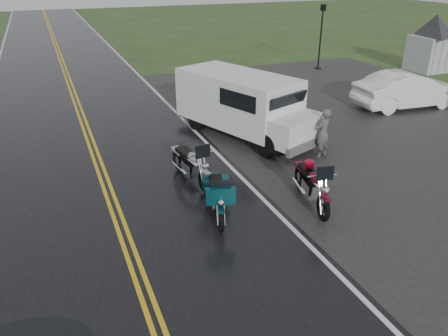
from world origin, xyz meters
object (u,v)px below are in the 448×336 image
object	(u,v)px
sedan_white	(407,91)
lamp_post_far_right	(321,37)
motorcycle_teal	(221,209)
person_at_van	(323,134)
van_white	(268,125)
visitor_center	(435,29)
motorcycle_silver	(205,173)
motorcycle_red	(324,198)

from	to	relation	value
sedan_white	lamp_post_far_right	bearing A→B (deg)	-0.96
sedan_white	motorcycle_teal	bearing A→B (deg)	123.14
person_at_van	van_white	bearing A→B (deg)	-44.39
visitor_center	sedan_white	size ratio (longest dim) A/B	3.39
motorcycle_teal	sedan_white	xyz separation A→B (m)	(11.24, 6.09, 0.13)
motorcycle_silver	sedan_white	bearing A→B (deg)	13.70
van_white	lamp_post_far_right	bearing A→B (deg)	28.93
person_at_van	sedan_white	xyz separation A→B (m)	(6.50, 3.19, -0.04)
motorcycle_red	van_white	xyz separation A→B (m)	(0.57, 4.05, 0.46)
visitor_center	motorcycle_teal	distance (m)	21.22
motorcycle_teal	motorcycle_silver	bearing A→B (deg)	97.76
person_at_van	lamp_post_far_right	world-z (taller)	lamp_post_far_right
motorcycle_teal	lamp_post_far_right	xyz separation A→B (m)	(12.04, 14.18, 1.23)
motorcycle_teal	motorcycle_red	bearing A→B (deg)	4.86
visitor_center	person_at_van	distance (m)	15.67
motorcycle_silver	person_at_van	bearing A→B (deg)	5.84
van_white	person_at_van	size ratio (longest dim) A/B	3.61
motorcycle_teal	van_white	size ratio (longest dim) A/B	0.37
van_white	person_at_van	world-z (taller)	van_white
van_white	lamp_post_far_right	distance (m)	13.94
visitor_center	motorcycle_silver	bearing A→B (deg)	-151.55
motorcycle_red	motorcycle_silver	size ratio (longest dim) A/B	1.00
motorcycle_red	visitor_center	bearing A→B (deg)	50.65
motorcycle_teal	lamp_post_far_right	bearing A→B (deg)	66.20
person_at_van	lamp_post_far_right	size ratio (longest dim) A/B	0.43
motorcycle_red	lamp_post_far_right	bearing A→B (deg)	69.88
motorcycle_red	motorcycle_teal	bearing A→B (deg)	-178.76
motorcycle_teal	sedan_white	distance (m)	12.79
visitor_center	sedan_white	bearing A→B (deg)	-141.38
motorcycle_red	person_at_van	distance (m)	4.09
person_at_van	sedan_white	world-z (taller)	person_at_van
motorcycle_red	lamp_post_far_right	world-z (taller)	lamp_post_far_right
visitor_center	sedan_white	distance (m)	8.60
motorcycle_red	motorcycle_teal	world-z (taller)	motorcycle_red
visitor_center	motorcycle_red	distance (m)	19.48
lamp_post_far_right	van_white	bearing A→B (deg)	-130.15
motorcycle_red	van_white	distance (m)	4.11
motorcycle_teal	van_white	world-z (taller)	van_white
motorcycle_silver	sedan_white	world-z (taller)	sedan_white
van_white	motorcycle_silver	bearing A→B (deg)	-169.74
visitor_center	motorcycle_teal	size ratio (longest dim) A/B	7.34
lamp_post_far_right	motorcycle_teal	bearing A→B (deg)	-130.34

